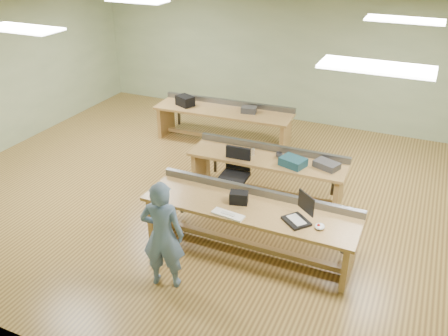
{
  "coord_description": "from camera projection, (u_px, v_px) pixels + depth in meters",
  "views": [
    {
      "loc": [
        3.05,
        -6.71,
        4.35
      ],
      "look_at": [
        0.31,
        -0.6,
        0.86
      ],
      "focal_mm": 38.0,
      "sensor_mm": 36.0,
      "label": 1
    }
  ],
  "objects": [
    {
      "name": "task_chair",
      "position": [
        235.0,
        183.0,
        8.13
      ],
      "size": [
        0.55,
        0.55,
        0.97
      ],
      "rotation": [
        0.0,
        0.0,
        0.05
      ],
      "color": "black",
      "rests_on": "floor"
    },
    {
      "name": "wall_back",
      "position": [
        292.0,
        59.0,
        11.09
      ],
      "size": [
        10.0,
        0.04,
        3.0
      ],
      "primitive_type": "cube",
      "color": "#A4B68A",
      "rests_on": "floor"
    },
    {
      "name": "parts_bin_teal",
      "position": [
        293.0,
        162.0,
        7.83
      ],
      "size": [
        0.47,
        0.41,
        0.14
      ],
      "primitive_type": "cube",
      "rotation": [
        0.0,
        0.0,
        -0.31
      ],
      "color": "#163C49",
      "rests_on": "workbench_mid"
    },
    {
      "name": "trackball_mouse",
      "position": [
        320.0,
        227.0,
        6.24
      ],
      "size": [
        0.15,
        0.17,
        0.06
      ],
      "primitive_type": "ellipsoid",
      "rotation": [
        0.0,
        0.0,
        -0.14
      ],
      "color": "white",
      "rests_on": "workbench_front"
    },
    {
      "name": "drinks_can",
      "position": [
        253.0,
        152.0,
        8.21
      ],
      "size": [
        0.07,
        0.07,
        0.11
      ],
      "primitive_type": "cylinder",
      "rotation": [
        0.0,
        0.0,
        0.08
      ],
      "color": "white",
      "rests_on": "workbench_mid"
    },
    {
      "name": "person",
      "position": [
        163.0,
        235.0,
        6.07
      ],
      "size": [
        0.64,
        0.5,
        1.56
      ],
      "primitive_type": "imported",
      "rotation": [
        0.0,
        0.0,
        3.4
      ],
      "color": "slate",
      "rests_on": "floor"
    },
    {
      "name": "workbench_mid",
      "position": [
        267.0,
        167.0,
        8.24
      ],
      "size": [
        2.74,
        0.8,
        0.86
      ],
      "rotation": [
        0.0,
        0.0,
        0.03
      ],
      "color": "#B3844B",
      "rests_on": "floor"
    },
    {
      "name": "ceiling",
      "position": [
        222.0,
        22.0,
        7.16
      ],
      "size": [
        10.0,
        10.0,
        0.0
      ],
      "primitive_type": "plane",
      "color": "silver",
      "rests_on": "wall_back"
    },
    {
      "name": "workbench_back",
      "position": [
        224.0,
        118.0,
        10.3
      ],
      "size": [
        3.04,
        0.95,
        0.86
      ],
      "rotation": [
        0.0,
        0.0,
        0.05
      ],
      "color": "#B3844B",
      "rests_on": "floor"
    },
    {
      "name": "wall_front",
      "position": [
        52.0,
        251.0,
        4.62
      ],
      "size": [
        10.0,
        0.04,
        3.0
      ],
      "primitive_type": "cube",
      "color": "#A4B68A",
      "rests_on": "floor"
    },
    {
      "name": "storage_box_back",
      "position": [
        185.0,
        101.0,
        10.38
      ],
      "size": [
        0.46,
        0.4,
        0.22
      ],
      "primitive_type": "cube",
      "rotation": [
        0.0,
        0.0,
        -0.42
      ],
      "color": "black",
      "rests_on": "workbench_back"
    },
    {
      "name": "workbench_front",
      "position": [
        250.0,
        217.0,
        6.84
      ],
      "size": [
        3.12,
        0.83,
        0.86
      ],
      "rotation": [
        0.0,
        0.0,
        -0.0
      ],
      "color": "#B3844B",
      "rests_on": "floor"
    },
    {
      "name": "keyboard",
      "position": [
        228.0,
        215.0,
        6.52
      ],
      "size": [
        0.48,
        0.21,
        0.03
      ],
      "primitive_type": "cube",
      "rotation": [
        0.0,
        0.0,
        -0.11
      ],
      "color": "white",
      "rests_on": "workbench_front"
    },
    {
      "name": "laptop_base",
      "position": [
        296.0,
        221.0,
        6.37
      ],
      "size": [
        0.44,
        0.44,
        0.04
      ],
      "primitive_type": "cube",
      "rotation": [
        0.0,
        0.0,
        -0.7
      ],
      "color": "black",
      "rests_on": "workbench_front"
    },
    {
      "name": "mug",
      "position": [
        279.0,
        155.0,
        8.11
      ],
      "size": [
        0.14,
        0.14,
        0.09
      ],
      "primitive_type": "imported",
      "rotation": [
        0.0,
        0.0,
        -0.2
      ],
      "color": "#323234",
      "rests_on": "workbench_mid"
    },
    {
      "name": "tray_back",
      "position": [
        249.0,
        110.0,
        10.02
      ],
      "size": [
        0.35,
        0.29,
        0.13
      ],
      "primitive_type": "cube",
      "rotation": [
        0.0,
        0.0,
        0.19
      ],
      "color": "#323234",
      "rests_on": "workbench_back"
    },
    {
      "name": "floor",
      "position": [
        222.0,
        193.0,
        8.54
      ],
      "size": [
        10.0,
        10.0,
        0.0
      ],
      "primitive_type": "plane",
      "color": "#A4813E",
      "rests_on": "ground"
    },
    {
      "name": "fluor_panels",
      "position": [
        222.0,
        24.0,
        7.17
      ],
      "size": [
        6.2,
        3.5,
        0.03
      ],
      "color": "white",
      "rests_on": "ceiling"
    },
    {
      "name": "parts_bin_grey",
      "position": [
        327.0,
        165.0,
        7.77
      ],
      "size": [
        0.46,
        0.38,
        0.11
      ],
      "primitive_type": "cube",
      "rotation": [
        0.0,
        0.0,
        -0.37
      ],
      "color": "#323234",
      "rests_on": "workbench_mid"
    },
    {
      "name": "camera_bag",
      "position": [
        239.0,
        198.0,
        6.78
      ],
      "size": [
        0.29,
        0.23,
        0.18
      ],
      "primitive_type": "cube",
      "rotation": [
        0.0,
        0.0,
        0.26
      ],
      "color": "black",
      "rests_on": "workbench_front"
    },
    {
      "name": "laptop_screen",
      "position": [
        306.0,
        203.0,
        6.31
      ],
      "size": [
        0.27,
        0.23,
        0.27
      ],
      "primitive_type": "cube",
      "rotation": [
        0.0,
        0.0,
        -0.7
      ],
      "color": "black",
      "rests_on": "laptop_base"
    }
  ]
}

